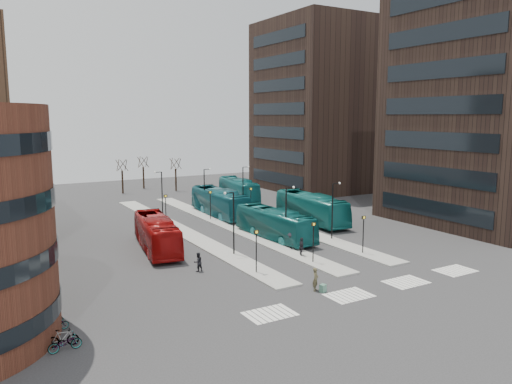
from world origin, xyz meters
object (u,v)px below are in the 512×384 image
commuter_b (302,247)px  commuter_c (290,241)px  teal_bus_b (220,202)px  teal_bus_c (311,208)px  suitcase (323,288)px  bicycle_mid (63,338)px  red_bus (157,233)px  teal_bus_a (275,224)px  bicycle_near (65,343)px  bicycle_far (56,325)px  teal_bus_d (239,189)px  traveller (316,279)px  commuter_a (198,262)px

commuter_b → commuter_c: 2.69m
teal_bus_b → teal_bus_c: size_ratio=1.00×
suitcase → bicycle_mid: 18.75m
red_bus → teal_bus_a: (12.73, -1.98, -0.02)m
teal_bus_c → bicycle_near: size_ratio=6.93×
suitcase → teal_bus_b: bearing=59.8°
bicycle_mid → bicycle_far: (0.00, 2.41, -0.13)m
teal_bus_b → bicycle_near: teal_bus_b is taller
teal_bus_c → teal_bus_d: size_ratio=1.06×
teal_bus_b → traveller: (-6.46, -29.86, -0.92)m
teal_bus_c → commuter_b: teal_bus_c is taller
bicycle_near → commuter_c: bearing=-67.6°
suitcase → teal_bus_b: (6.15, 30.40, 1.53)m
teal_bus_a → traveller: (-6.13, -15.56, -0.76)m
teal_bus_b → commuter_a: (-12.33, -20.88, -0.99)m
red_bus → commuter_b: (11.09, -9.38, -0.74)m
suitcase → commuter_a: commuter_a is taller
commuter_c → teal_bus_d: bearing=161.7°
teal_bus_b → traveller: size_ratio=7.22×
teal_bus_c → bicycle_mid: (-33.06, -20.52, -1.30)m
commuter_a → commuter_c: bearing=179.6°
red_bus → teal_bus_a: red_bus is taller
suitcase → teal_bus_b: size_ratio=0.05×
red_bus → teal_bus_a: size_ratio=1.01×
teal_bus_c → bicycle_near: (-33.06, -21.19, -1.34)m
commuter_c → bicycle_mid: commuter_c is taller
traveller → suitcase: bearing=-98.3°
commuter_b → bicycle_far: 23.67m
teal_bus_b → bicycle_far: size_ratio=8.49×
red_bus → commuter_b: size_ratio=6.41×
red_bus → teal_bus_b: 17.96m
teal_bus_a → bicycle_mid: (-24.57, -15.71, -1.13)m
suitcase → teal_bus_b: teal_bus_b is taller
commuter_c → bicycle_mid: bearing=-64.8°
teal_bus_b → bicycle_mid: bearing=-127.7°
suitcase → teal_bus_d: bearing=51.6°
teal_bus_b → commuter_a: size_ratio=7.84×
red_bus → teal_bus_c: 21.42m
bicycle_far → red_bus: bearing=-48.1°
commuter_c → teal_bus_a: bearing=166.7°
bicycle_near → commuter_a: bearing=-56.0°
commuter_c → bicycle_far: commuter_c is taller
teal_bus_b → commuter_a: 24.27m
teal_bus_a → bicycle_far: size_ratio=7.73×
teal_bus_a → teal_bus_d: bearing=68.0°
bicycle_near → bicycle_far: size_ratio=1.23×
teal_bus_a → bicycle_mid: size_ratio=6.73×
red_bus → bicycle_far: bearing=-118.5°
suitcase → bicycle_near: 18.75m
suitcase → bicycle_mid: size_ratio=0.34×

